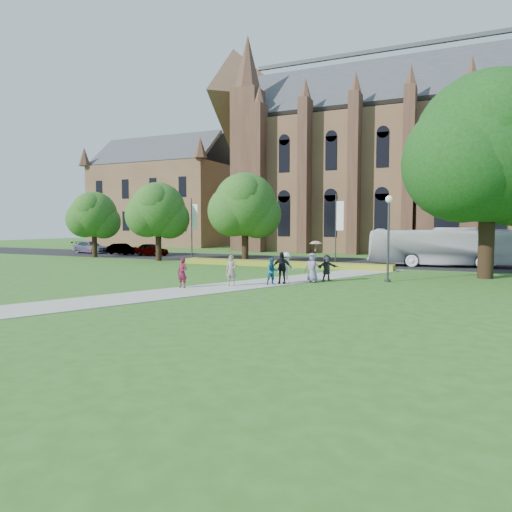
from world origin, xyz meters
The scene contains 25 objects.
ground centered at (0.00, 0.00, 0.00)m, with size 160.00×160.00×0.00m, color #2C5C1B.
road centered at (0.00, 20.00, 0.01)m, with size 160.00×10.00×0.02m, color black.
footpath centered at (0.00, 1.00, 0.02)m, with size 3.20×30.00×0.04m, color #B2B2A8.
flower_hedge centered at (-2.00, 13.20, 0.23)m, with size 18.00×1.40×0.45m, color gold.
cathedral centered at (10.00, 39.73, 12.98)m, with size 52.60×18.25×28.00m.
building_west centered at (-34.00, 42.00, 9.21)m, with size 22.00×14.00×18.30m.
streetlamp centered at (7.50, 6.50, 3.30)m, with size 0.44×0.44×5.24m.
large_tree centered at (13.00, 11.00, 8.37)m, with size 9.60×9.60×13.20m.
street_tree_0 centered at (-15.00, 14.00, 4.87)m, with size 5.20×5.20×7.50m.
street_tree_1 centered at (-6.00, 14.50, 5.22)m, with size 5.60×5.60×8.05m.
street_tree_2 centered at (-24.00, 15.00, 4.53)m, with size 4.80×4.80×6.95m.
banner_pole_0 centered at (2.11, 15.20, 3.39)m, with size 0.70×0.10×6.00m.
banner_pole_1 centered at (-11.89, 15.20, 3.39)m, with size 0.70×0.10×6.00m.
tour_coach centered at (9.90, 18.72, 1.63)m, with size 2.70×11.55×3.22m, color silver.
car_0 centered at (-19.90, 19.31, 0.71)m, with size 1.62×4.04×1.38m, color gray.
car_1 centered at (-24.20, 19.52, 0.65)m, with size 1.33×3.82×1.26m, color gray.
car_2 centered at (-29.29, 19.84, 0.73)m, with size 1.98×4.86×1.41m, color gray.
pedestrian_0 centered at (-2.33, -1.02, 0.85)m, with size 0.59×0.39×1.63m, color maroon.
pedestrian_1 centered at (1.70, 2.15, 0.80)m, with size 0.74×0.58×1.52m, color #185678.
pedestrian_2 centered at (2.09, 3.35, 0.94)m, with size 1.16×0.67×1.80m, color silver.
pedestrian_3 centered at (2.01, 2.80, 0.96)m, with size 1.08×0.45×1.85m, color black.
pedestrian_4 centered at (3.39, 4.35, 0.91)m, with size 0.85×0.55×1.74m, color gray.
pedestrian_5 centered at (4.07, 5.14, 0.85)m, with size 1.50×0.48×1.61m, color #2A2B33.
pedestrian_6 centered at (-0.23, 0.74, 0.91)m, with size 0.63×0.41×1.73m, color gray.
parasol centered at (3.57, 4.45, 2.10)m, with size 0.73×0.73×0.64m, color #D09399.
Camera 1 is at (11.59, -21.95, 3.51)m, focal length 32.00 mm.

